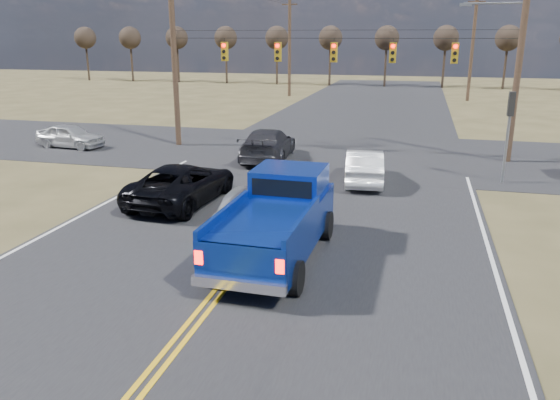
% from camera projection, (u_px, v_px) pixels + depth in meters
% --- Properties ---
extents(ground, '(160.00, 160.00, 0.00)m').
position_uv_depth(ground, '(212.00, 301.00, 13.07)').
color(ground, brown).
rests_on(ground, ground).
extents(road_main, '(14.00, 120.00, 0.02)m').
position_uv_depth(road_main, '(300.00, 191.00, 22.35)').
color(road_main, '#28282B').
rests_on(road_main, ground).
extents(road_cross, '(120.00, 12.00, 0.02)m').
position_uv_depth(road_cross, '(331.00, 153.00, 29.77)').
color(road_cross, '#28282B').
rests_on(road_cross, ground).
extents(signal_gantry, '(19.60, 4.83, 10.00)m').
position_uv_depth(signal_gantry, '(343.00, 57.00, 28.00)').
color(signal_gantry, '#473323').
rests_on(signal_gantry, ground).
extents(utility_poles, '(19.60, 58.32, 10.00)m').
position_uv_depth(utility_poles, '(331.00, 54.00, 27.34)').
color(utility_poles, '#473323').
rests_on(utility_poles, ground).
extents(treeline, '(87.00, 117.80, 7.40)m').
position_uv_depth(treeline, '(355.00, 42.00, 36.45)').
color(treeline, '#33261C').
rests_on(treeline, ground).
extents(pickup_truck, '(2.58, 6.22, 2.32)m').
position_uv_depth(pickup_truck, '(277.00, 220.00, 15.42)').
color(pickup_truck, black).
rests_on(pickup_truck, ground).
extents(silver_suv, '(1.86, 4.23, 1.42)m').
position_uv_depth(silver_suv, '(249.00, 205.00, 18.21)').
color(silver_suv, '#A2A5A9').
rests_on(silver_suv, ground).
extents(black_suv, '(2.87, 5.60, 1.51)m').
position_uv_depth(black_suv, '(182.00, 183.00, 20.65)').
color(black_suv, black).
rests_on(black_suv, ground).
extents(white_car_queue, '(1.99, 4.53, 1.45)m').
position_uv_depth(white_car_queue, '(364.00, 166.00, 23.47)').
color(white_car_queue, white).
rests_on(white_car_queue, ground).
extents(dgrey_car_queue, '(2.62, 5.62, 1.59)m').
position_uv_depth(dgrey_car_queue, '(268.00, 144.00, 27.91)').
color(dgrey_car_queue, '#343338').
rests_on(dgrey_car_queue, ground).
extents(cross_car_west, '(1.98, 4.07, 1.34)m').
position_uv_depth(cross_car_west, '(70.00, 136.00, 30.94)').
color(cross_car_west, beige).
rests_on(cross_car_west, ground).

